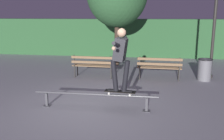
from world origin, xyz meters
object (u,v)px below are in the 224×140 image
Objects in this scene: park_bench_leftmost at (93,64)px; park_bench_left_center at (159,66)px; skateboarder at (120,55)px; grind_rail at (95,96)px; trash_can at (205,69)px; skateboard at (120,92)px; lamp_post_right at (215,11)px.

park_bench_left_center is at bearing 0.00° from park_bench_leftmost.
park_bench_leftmost is (-1.38, 3.14, -0.88)m from skateboarder.
grind_rail is 1.97× the size of park_bench_left_center.
skateboarder is 4.42m from trash_can.
park_bench_left_center is at bearing 70.92° from skateboard.
skateboard is 0.49× the size of park_bench_left_center.
skateboard is 1.00× the size of trash_can.
trash_can is at bearing 50.77° from skateboard.
skateboarder reaches higher than skateboard.
skateboard is 5.21m from lamp_post_right.
park_bench_leftmost is at bearing -177.24° from trash_can.
skateboarder is at bearing -0.03° from grind_rail.
skateboard is at bearing 173.83° from skateboarder.
lamp_post_right is at bearing 51.10° from skateboarder.
grind_rail is 1.97× the size of park_bench_leftmost.
skateboard is 0.94m from skateboarder.
skateboarder is 1.95× the size of trash_can.
lamp_post_right reaches higher than skateboard.
park_bench_left_center is at bearing 70.97° from skateboarder.
grind_rail is 2.04× the size of skateboarder.
skateboarder is at bearing -128.90° from lamp_post_right.
park_bench_leftmost is (-0.74, 3.14, 0.21)m from grind_rail.
lamp_post_right is (4.40, 0.60, 1.94)m from park_bench_leftmost.
skateboarder reaches higher than park_bench_left_center.
park_bench_leftmost is at bearing 113.69° from skateboard.
trash_can is (4.10, 0.20, -0.12)m from park_bench_leftmost.
park_bench_leftmost is at bearing -172.21° from lamp_post_right.
skateboarder is 0.40× the size of lamp_post_right.
park_bench_leftmost is at bearing 180.00° from park_bench_left_center.
skateboarder reaches higher than grind_rail.
grind_rail is 0.82× the size of lamp_post_right.
grind_rail is at bearing 179.97° from skateboarder.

